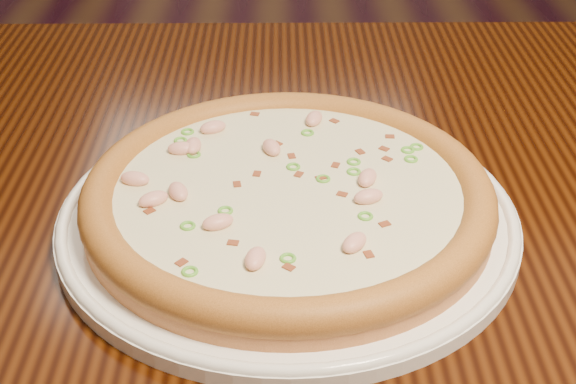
{
  "coord_description": "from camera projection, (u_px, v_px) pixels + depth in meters",
  "views": [
    {
      "loc": [
        0.15,
        -1.37,
        1.12
      ],
      "look_at": [
        0.16,
        -0.84,
        0.78
      ],
      "focal_mm": 50.0,
      "sensor_mm": 36.0,
      "label": 1
    }
  ],
  "objects": [
    {
      "name": "ground",
      "position": [
        211.0,
        285.0,
        1.76
      ],
      "size": [
        9.0,
        9.0,
        0.0
      ],
      "primitive_type": "plane",
      "color": "black"
    },
    {
      "name": "hero_table",
      "position": [
        416.0,
        279.0,
        0.75
      ],
      "size": [
        1.2,
        0.8,
        0.75
      ],
      "color": "black",
      "rests_on": "ground"
    },
    {
      "name": "plate",
      "position": [
        288.0,
        214.0,
        0.65
      ],
      "size": [
        0.37,
        0.37,
        0.02
      ],
      "color": "white",
      "rests_on": "hero_table"
    },
    {
      "name": "pizza",
      "position": [
        288.0,
        195.0,
        0.64
      ],
      "size": [
        0.33,
        0.33,
        0.03
      ],
      "color": "#C3824C",
      "rests_on": "plate"
    }
  ]
}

